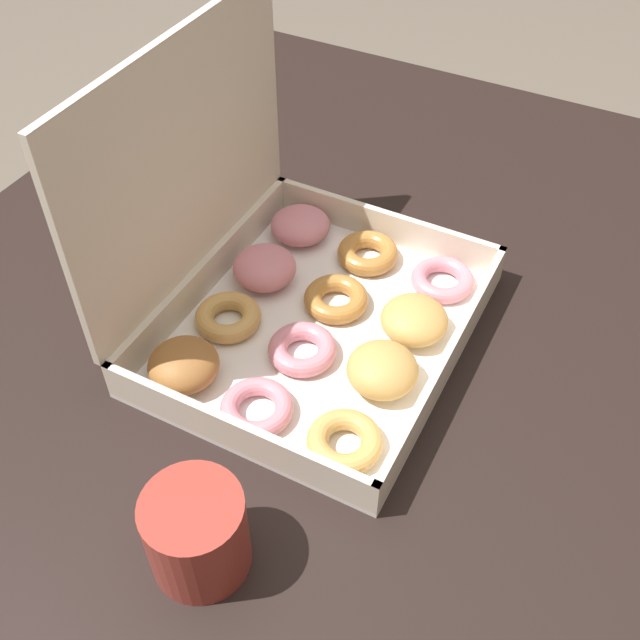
% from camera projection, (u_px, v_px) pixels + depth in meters
% --- Properties ---
extents(ground_plane, '(8.00, 8.00, 0.00)m').
position_uv_depth(ground_plane, '(330.00, 576.00, 1.37)').
color(ground_plane, '#6B6054').
extents(dining_table, '(1.08, 0.95, 0.72)m').
position_uv_depth(dining_table, '(334.00, 348.00, 0.92)').
color(dining_table, black).
rests_on(dining_table, ground_plane).
extents(donut_box, '(0.35, 0.30, 0.30)m').
position_uv_depth(donut_box, '(293.00, 290.00, 0.78)').
color(donut_box, white).
rests_on(donut_box, dining_table).
extents(coffee_mug, '(0.08, 0.08, 0.08)m').
position_uv_depth(coffee_mug, '(197.00, 532.00, 0.60)').
color(coffee_mug, '#A3382D').
rests_on(coffee_mug, dining_table).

